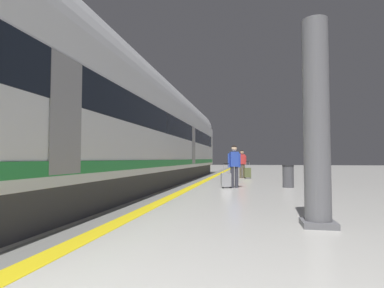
# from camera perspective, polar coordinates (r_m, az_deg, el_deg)

# --- Properties ---
(safety_line_strip) EXTENTS (0.36, 80.00, 0.01)m
(safety_line_strip) POSITION_cam_1_polar(r_m,az_deg,el_deg) (10.31, -2.71, -9.17)
(safety_line_strip) COLOR yellow
(safety_line_strip) RESTS_ON ground
(tactile_edge_band) EXTENTS (0.66, 80.00, 0.01)m
(tactile_edge_band) POSITION_cam_1_polar(r_m,az_deg,el_deg) (10.40, -4.61, -9.12)
(tactile_edge_band) COLOR slate
(tactile_edge_band) RESTS_ON ground
(high_speed_train) EXTENTS (2.94, 34.56, 4.97)m
(high_speed_train) POSITION_cam_1_polar(r_m,az_deg,el_deg) (11.06, -13.55, 4.32)
(high_speed_train) COLOR #38383D
(high_speed_train) RESTS_ON ground
(passenger_near) EXTENTS (0.51, 0.30, 1.70)m
(passenger_near) POSITION_cam_1_polar(r_m,az_deg,el_deg) (12.52, 7.81, -3.51)
(passenger_near) COLOR #383842
(passenger_near) RESTS_ON ground
(suitcase_near) EXTENTS (0.43, 0.34, 0.98)m
(suitcase_near) POSITION_cam_1_polar(r_m,az_deg,el_deg) (12.38, 6.29, -6.60)
(suitcase_near) COLOR #9E9EA3
(suitcase_near) RESTS_ON ground
(passenger_mid) EXTENTS (0.52, 0.27, 1.68)m
(passenger_mid) POSITION_cam_1_polar(r_m,az_deg,el_deg) (18.86, 9.22, -3.27)
(passenger_mid) COLOR brown
(passenger_mid) RESTS_ON ground
(suitcase_mid) EXTENTS (0.43, 0.33, 1.02)m
(suitcase_mid) POSITION_cam_1_polar(r_m,az_deg,el_deg) (18.65, 10.20, -5.22)
(suitcase_mid) COLOR #596038
(suitcase_mid) RESTS_ON ground
(platform_pillar) EXTENTS (0.56, 0.56, 3.60)m
(platform_pillar) POSITION_cam_1_polar(r_m,az_deg,el_deg) (5.77, 21.99, 3.10)
(platform_pillar) COLOR slate
(platform_pillar) RESTS_ON ground
(waste_bin) EXTENTS (0.46, 0.46, 0.91)m
(waste_bin) POSITION_cam_1_polar(r_m,az_deg,el_deg) (13.14, 17.33, -5.69)
(waste_bin) COLOR #4C4C51
(waste_bin) RESTS_ON ground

